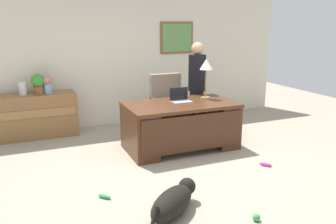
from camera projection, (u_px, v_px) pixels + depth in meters
The scene contains 15 objects.
ground_plane at pixel (180, 166), 5.07m from camera, with size 12.00×12.00×0.00m, color #9E937F.
back_wall at pixel (128, 57), 7.06m from camera, with size 7.00×0.16×2.70m.
desk at pixel (181, 124), 5.68m from camera, with size 1.79×1.00×0.77m.
credenza at pixel (36, 116), 6.28m from camera, with size 1.44×0.50×0.80m.
armchair at pixel (169, 108), 6.49m from camera, with size 0.60×0.59×1.11m.
person_standing at pixel (197, 87), 6.40m from camera, with size 0.32×0.32×1.70m.
dog_lying at pixel (174, 201), 3.75m from camera, with size 0.77×0.68×0.30m.
laptop at pixel (180, 98), 5.72m from camera, with size 0.32×0.22×0.22m.
desk_lamp at pixel (206, 67), 5.84m from camera, with size 0.22×0.22×0.68m.
vase_with_flowers at pixel (47, 83), 6.23m from camera, with size 0.17×0.17×0.33m.
vase_empty at pixel (23, 89), 6.09m from camera, with size 0.13×0.13×0.23m, color silver.
potted_plant at pixel (38, 83), 6.17m from camera, with size 0.24×0.24×0.36m.
dog_toy_ball at pixel (256, 217), 3.64m from camera, with size 0.08×0.08×0.08m, color green.
dog_toy_bone at pixel (266, 165), 5.05m from camera, with size 0.19×0.05×0.05m, color #D8338C.
dog_toy_plush at pixel (105, 196), 4.12m from camera, with size 0.18×0.05×0.05m, color green.
Camera 1 is at (-2.00, -4.28, 2.02)m, focal length 36.99 mm.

